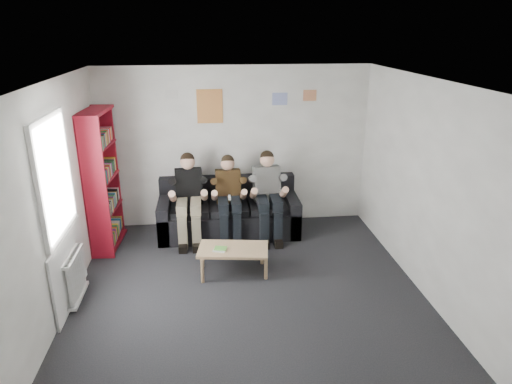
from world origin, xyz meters
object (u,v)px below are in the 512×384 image
(person_left, at_px, (189,199))
(person_right, at_px, (268,196))
(bookshelf, at_px, (103,180))
(sofa, at_px, (229,214))
(coffee_table, at_px, (233,251))
(person_middle, at_px, (229,198))

(person_left, distance_m, person_right, 1.27)
(bookshelf, relative_size, person_right, 1.54)
(sofa, relative_size, coffee_table, 2.38)
(person_left, height_order, person_middle, person_left)
(person_right, bearing_deg, coffee_table, -123.89)
(bookshelf, relative_size, person_middle, 1.59)
(sofa, bearing_deg, person_right, -18.06)
(person_left, bearing_deg, sofa, 13.60)
(sofa, distance_m, coffee_table, 1.39)
(bookshelf, height_order, coffee_table, bookshelf)
(sofa, height_order, coffee_table, sofa)
(bookshelf, xyz_separation_m, coffee_table, (1.90, -1.11, -0.74))
(person_middle, bearing_deg, person_right, -1.84)
(person_middle, height_order, person_right, person_right)
(bookshelf, bearing_deg, coffee_table, -25.85)
(person_middle, xyz_separation_m, person_right, (0.64, -0.00, 0.02))
(bookshelf, height_order, person_left, bookshelf)
(sofa, relative_size, person_left, 1.63)
(sofa, relative_size, bookshelf, 1.06)
(sofa, bearing_deg, coffee_table, -90.50)
(coffee_table, bearing_deg, person_middle, 89.41)
(person_middle, bearing_deg, coffee_table, -92.20)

